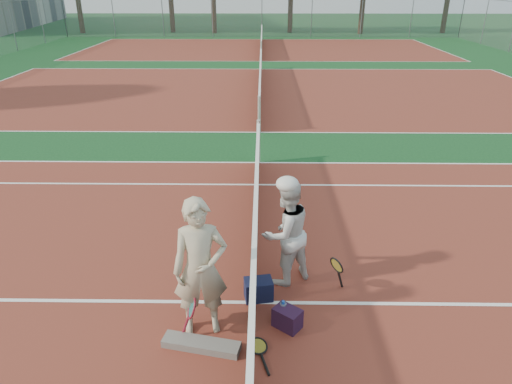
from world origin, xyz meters
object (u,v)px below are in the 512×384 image
player_a (200,268)px  racket_red (192,318)px  sports_bag_purple (287,318)px  water_bottle (283,313)px  player_b (286,233)px  net_main (254,273)px  racket_black_held (336,275)px  racket_spare (258,346)px  sports_bag_navy (259,289)px

player_a → racket_red: size_ratio=3.23×
racket_red → sports_bag_purple: 1.23m
water_bottle → player_b: bearing=86.2°
net_main → racket_red: bearing=-138.4°
racket_black_held → sports_bag_purple: 1.08m
racket_red → water_bottle: 1.19m
player_b → racket_spare: (-0.39, -1.44, -0.79)m
racket_black_held → net_main: bearing=-23.9°
racket_red → water_bottle: bearing=-0.6°
racket_black_held → sports_bag_navy: racket_black_held is taller
racket_black_held → racket_spare: size_ratio=0.96×
sports_bag_navy → sports_bag_purple: 0.70m
player_a → racket_black_held: size_ratio=3.24×
racket_black_held → sports_bag_navy: 1.14m
net_main → sports_bag_navy: net_main is taller
racket_red → racket_spare: bearing=-27.9°
player_a → racket_red: 0.67m
racket_red → player_b: bearing=30.9°
net_main → water_bottle: size_ratio=36.60×
sports_bag_purple → racket_red: bearing=-170.8°
player_b → racket_red: player_b is taller
net_main → water_bottle: 0.65m
racket_spare → water_bottle: size_ratio=2.00×
net_main → racket_spare: 1.00m
player_a → sports_bag_navy: player_a is taller
net_main → sports_bag_purple: size_ratio=31.61×
racket_spare → sports_bag_purple: 0.55m
net_main → player_a: size_ratio=5.91×
racket_spare → sports_bag_purple: sports_bag_purple is taller
racket_black_held → sports_bag_navy: bearing=-28.2°
water_bottle → racket_spare: bearing=-124.1°
player_a → racket_spare: 1.20m
player_b → racket_red: size_ratio=2.83×
net_main → water_bottle: (0.38, -0.39, -0.36)m
racket_black_held → racket_spare: bearing=8.4°
sports_bag_purple → racket_black_held: bearing=46.7°
player_b → racket_black_held: bearing=125.0°
player_b → racket_red: (-1.21, -1.24, -0.53)m
player_b → racket_spare: size_ratio=2.71×
net_main → player_a: bearing=-141.3°
racket_spare → player_b: bearing=-31.7°
player_a → water_bottle: size_ratio=6.19×
net_main → racket_spare: (0.06, -0.87, -0.49)m
racket_spare → sports_bag_navy: size_ratio=1.54×
water_bottle → player_a: bearing=-172.7°
sports_bag_navy → water_bottle: 0.59m
racket_red → sports_bag_navy: size_ratio=1.47×
racket_red → water_bottle: size_ratio=1.92×
player_b → net_main: bearing=17.6°
racket_red → sports_bag_navy: 1.14m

